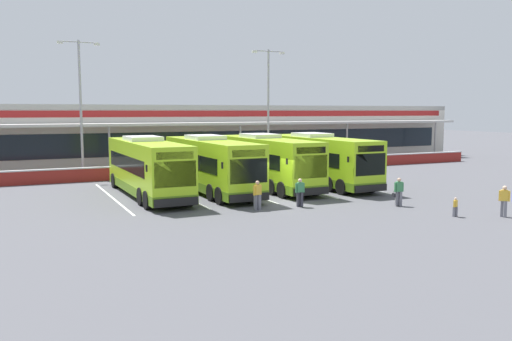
{
  "coord_description": "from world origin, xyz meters",
  "views": [
    {
      "loc": [
        -14.12,
        -27.48,
        5.41
      ],
      "look_at": [
        0.21,
        3.0,
        1.6
      ],
      "focal_mm": 37.0,
      "sensor_mm": 36.0,
      "label": 1
    }
  ],
  "objects_px": {
    "coach_bus_leftmost": "(147,168)",
    "pedestrian_in_dark_coat": "(504,200)",
    "pedestrian_with_handbag": "(398,191)",
    "lamp_post_west": "(81,100)",
    "lamp_post_centre": "(268,101)",
    "coach_bus_centre": "(266,162)",
    "coach_bus_left_centre": "(210,166)",
    "coach_bus_right_centre": "(319,161)",
    "pedestrian_approaching_bus": "(300,192)",
    "pedestrian_child": "(455,206)",
    "pedestrian_near_bin": "(257,194)"
  },
  "relations": [
    {
      "from": "coach_bus_leftmost",
      "to": "pedestrian_approaching_bus",
      "type": "height_order",
      "value": "coach_bus_leftmost"
    },
    {
      "from": "lamp_post_west",
      "to": "coach_bus_leftmost",
      "type": "bearing_deg",
      "value": -77.48
    },
    {
      "from": "pedestrian_with_handbag",
      "to": "pedestrian_near_bin",
      "type": "relative_size",
      "value": 1.0
    },
    {
      "from": "coach_bus_centre",
      "to": "coach_bus_right_centre",
      "type": "distance_m",
      "value": 4.12
    },
    {
      "from": "pedestrian_child",
      "to": "coach_bus_left_centre",
      "type": "bearing_deg",
      "value": 123.16
    },
    {
      "from": "coach_bus_left_centre",
      "to": "pedestrian_approaching_bus",
      "type": "xyz_separation_m",
      "value": [
        2.71,
        -7.21,
        -0.91
      ]
    },
    {
      "from": "coach_bus_leftmost",
      "to": "pedestrian_in_dark_coat",
      "type": "height_order",
      "value": "coach_bus_leftmost"
    },
    {
      "from": "coach_bus_centre",
      "to": "pedestrian_child",
      "type": "bearing_deg",
      "value": -72.85
    },
    {
      "from": "coach_bus_leftmost",
      "to": "lamp_post_centre",
      "type": "bearing_deg",
      "value": 37.6
    },
    {
      "from": "pedestrian_near_bin",
      "to": "pedestrian_with_handbag",
      "type": "bearing_deg",
      "value": -16.81
    },
    {
      "from": "coach_bus_leftmost",
      "to": "coach_bus_left_centre",
      "type": "height_order",
      "value": "same"
    },
    {
      "from": "pedestrian_with_handbag",
      "to": "lamp_post_centre",
      "type": "distance_m",
      "value": 21.24
    },
    {
      "from": "coach_bus_right_centre",
      "to": "pedestrian_with_handbag",
      "type": "relative_size",
      "value": 7.52
    },
    {
      "from": "pedestrian_approaching_bus",
      "to": "pedestrian_in_dark_coat",
      "type": "bearing_deg",
      "value": -40.92
    },
    {
      "from": "pedestrian_with_handbag",
      "to": "lamp_post_west",
      "type": "bearing_deg",
      "value": 124.8
    },
    {
      "from": "coach_bus_centre",
      "to": "lamp_post_centre",
      "type": "distance_m",
      "value": 12.74
    },
    {
      "from": "coach_bus_left_centre",
      "to": "coach_bus_right_centre",
      "type": "bearing_deg",
      "value": 0.18
    },
    {
      "from": "coach_bus_centre",
      "to": "pedestrian_near_bin",
      "type": "distance_m",
      "value": 8.65
    },
    {
      "from": "coach_bus_leftmost",
      "to": "pedestrian_with_handbag",
      "type": "relative_size",
      "value": 7.52
    },
    {
      "from": "pedestrian_child",
      "to": "pedestrian_in_dark_coat",
      "type": "bearing_deg",
      "value": -26.63
    },
    {
      "from": "coach_bus_right_centre",
      "to": "pedestrian_child",
      "type": "relative_size",
      "value": 12.13
    },
    {
      "from": "coach_bus_leftmost",
      "to": "coach_bus_centre",
      "type": "relative_size",
      "value": 1.0
    },
    {
      "from": "coach_bus_centre",
      "to": "coach_bus_right_centre",
      "type": "height_order",
      "value": "same"
    },
    {
      "from": "pedestrian_child",
      "to": "pedestrian_approaching_bus",
      "type": "height_order",
      "value": "pedestrian_approaching_bus"
    },
    {
      "from": "coach_bus_centre",
      "to": "pedestrian_approaching_bus",
      "type": "bearing_deg",
      "value": -102.05
    },
    {
      "from": "pedestrian_approaching_bus",
      "to": "coach_bus_right_centre",
      "type": "bearing_deg",
      "value": 51.56
    },
    {
      "from": "pedestrian_in_dark_coat",
      "to": "pedestrian_near_bin",
      "type": "bearing_deg",
      "value": 145.99
    },
    {
      "from": "pedestrian_with_handbag",
      "to": "pedestrian_in_dark_coat",
      "type": "xyz_separation_m",
      "value": [
        2.79,
        -4.79,
        0.02
      ]
    },
    {
      "from": "coach_bus_left_centre",
      "to": "coach_bus_centre",
      "type": "height_order",
      "value": "same"
    },
    {
      "from": "pedestrian_in_dark_coat",
      "to": "pedestrian_child",
      "type": "distance_m",
      "value": 2.48
    },
    {
      "from": "coach_bus_centre",
      "to": "lamp_post_centre",
      "type": "height_order",
      "value": "lamp_post_centre"
    },
    {
      "from": "coach_bus_left_centre",
      "to": "pedestrian_with_handbag",
      "type": "relative_size",
      "value": 7.52
    },
    {
      "from": "pedestrian_approaching_bus",
      "to": "lamp_post_west",
      "type": "relative_size",
      "value": 0.15
    },
    {
      "from": "coach_bus_left_centre",
      "to": "coach_bus_centre",
      "type": "relative_size",
      "value": 1.0
    },
    {
      "from": "coach_bus_leftmost",
      "to": "pedestrian_with_handbag",
      "type": "distance_m",
      "value": 15.53
    },
    {
      "from": "pedestrian_near_bin",
      "to": "lamp_post_west",
      "type": "height_order",
      "value": "lamp_post_west"
    },
    {
      "from": "pedestrian_with_handbag",
      "to": "pedestrian_approaching_bus",
      "type": "height_order",
      "value": "same"
    },
    {
      "from": "pedestrian_child",
      "to": "pedestrian_with_handbag",
      "type": "bearing_deg",
      "value": 99.1
    },
    {
      "from": "pedestrian_with_handbag",
      "to": "lamp_post_centre",
      "type": "height_order",
      "value": "lamp_post_centre"
    },
    {
      "from": "coach_bus_leftmost",
      "to": "pedestrian_approaching_bus",
      "type": "bearing_deg",
      "value": -47.48
    },
    {
      "from": "pedestrian_in_dark_coat",
      "to": "pedestrian_approaching_bus",
      "type": "height_order",
      "value": "same"
    },
    {
      "from": "coach_bus_right_centre",
      "to": "lamp_post_west",
      "type": "distance_m",
      "value": 19.65
    },
    {
      "from": "coach_bus_left_centre",
      "to": "pedestrian_child",
      "type": "height_order",
      "value": "coach_bus_left_centre"
    },
    {
      "from": "coach_bus_leftmost",
      "to": "pedestrian_with_handbag",
      "type": "xyz_separation_m",
      "value": [
        12.11,
        -9.67,
        -0.93
      ]
    },
    {
      "from": "pedestrian_child",
      "to": "lamp_post_centre",
      "type": "height_order",
      "value": "lamp_post_centre"
    },
    {
      "from": "lamp_post_west",
      "to": "coach_bus_left_centre",
      "type": "bearing_deg",
      "value": -60.19
    },
    {
      "from": "coach_bus_centre",
      "to": "pedestrian_approaching_bus",
      "type": "xyz_separation_m",
      "value": [
        -1.64,
        -7.69,
        -0.91
      ]
    },
    {
      "from": "coach_bus_right_centre",
      "to": "lamp_post_centre",
      "type": "xyz_separation_m",
      "value": [
        1.37,
        11.05,
        4.5
      ]
    },
    {
      "from": "coach_bus_centre",
      "to": "pedestrian_in_dark_coat",
      "type": "bearing_deg",
      "value": -66.46
    },
    {
      "from": "pedestrian_near_bin",
      "to": "pedestrian_approaching_bus",
      "type": "bearing_deg",
      "value": -4.29
    }
  ]
}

